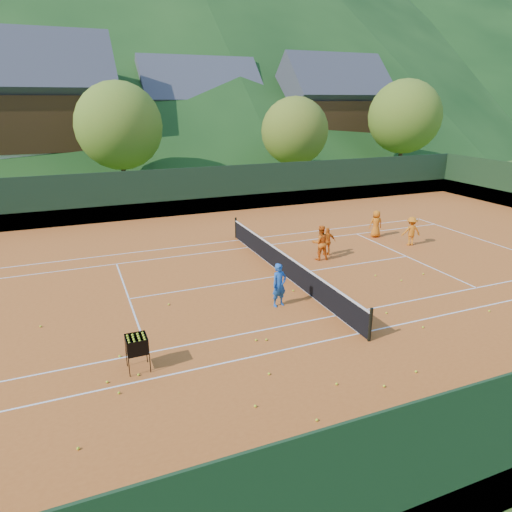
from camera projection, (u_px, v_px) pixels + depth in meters
name	position (u px, v px, depth m)	size (l,w,h in m)	color
ground	(284.00, 276.00, 19.22)	(400.00, 400.00, 0.00)	#34571B
clay_court	(284.00, 275.00, 19.22)	(40.00, 24.00, 0.02)	#B7561D
coach	(279.00, 285.00, 16.12)	(0.58, 0.38, 1.59)	blue
student_a	(320.00, 243.00, 20.86)	(0.79, 0.61, 1.62)	orange
student_b	(327.00, 241.00, 21.51)	(0.79, 0.33, 1.34)	orange
student_c	(376.00, 224.00, 24.35)	(0.71, 0.46, 1.45)	orange
student_d	(411.00, 231.00, 22.97)	(0.95, 0.54, 1.47)	orange
tennis_ball_0	(489.00, 311.00, 15.87)	(0.07, 0.07, 0.07)	#CBE926
tennis_ball_1	(293.00, 291.00, 17.57)	(0.07, 0.07, 0.07)	#CBE926
tennis_ball_2	(78.00, 448.00, 9.62)	(0.07, 0.07, 0.07)	#CBE926
tennis_ball_3	(416.00, 372.00, 12.33)	(0.07, 0.07, 0.07)	#CBE926
tennis_ball_4	(107.00, 382.00, 11.88)	(0.07, 0.07, 0.07)	#CBE926
tennis_ball_5	(375.00, 275.00, 19.08)	(0.07, 0.07, 0.07)	#CBE926
tennis_ball_6	(336.00, 305.00, 16.37)	(0.07, 0.07, 0.07)	#CBE926
tennis_ball_7	(119.00, 393.00, 11.44)	(0.07, 0.07, 0.07)	#CBE926
tennis_ball_8	(256.00, 340.00, 13.95)	(0.07, 0.07, 0.07)	#CBE926
tennis_ball_9	(423.00, 274.00, 19.26)	(0.07, 0.07, 0.07)	#CBE926
tennis_ball_10	(317.00, 420.00, 10.47)	(0.07, 0.07, 0.07)	#CBE926
tennis_ball_11	(255.00, 406.00, 10.95)	(0.07, 0.07, 0.07)	#CBE926
tennis_ball_12	(120.00, 356.00, 13.07)	(0.07, 0.07, 0.07)	#CBE926
tennis_ball_13	(386.00, 313.00, 15.73)	(0.07, 0.07, 0.07)	#CBE926
tennis_ball_14	(266.00, 340.00, 13.98)	(0.07, 0.07, 0.07)	#CBE926
tennis_ball_15	(269.00, 374.00, 12.24)	(0.07, 0.07, 0.07)	#CBE926
tennis_ball_16	(401.00, 280.00, 18.56)	(0.07, 0.07, 0.07)	#CBE926
tennis_ball_17	(138.00, 375.00, 12.20)	(0.07, 0.07, 0.07)	#CBE926
tennis_ball_18	(41.00, 326.00, 14.80)	(0.07, 0.07, 0.07)	#CBE926
tennis_ball_19	(423.00, 327.00, 14.74)	(0.07, 0.07, 0.07)	#CBE926
tennis_ball_20	(384.00, 386.00, 11.71)	(0.07, 0.07, 0.07)	#CBE926
tennis_ball_21	(337.00, 384.00, 11.80)	(0.07, 0.07, 0.07)	#CBE926
tennis_ball_22	(169.00, 304.00, 16.39)	(0.07, 0.07, 0.07)	#CBE926
court_lines	(284.00, 275.00, 19.22)	(23.83, 11.03, 0.00)	white
tennis_net	(285.00, 264.00, 19.06)	(0.10, 12.07, 1.10)	black
perimeter_fence	(285.00, 247.00, 18.81)	(40.40, 24.24, 3.00)	black
ball_hopper	(137.00, 345.00, 12.27)	(0.57, 0.57, 1.00)	black
chalet_left	(35.00, 116.00, 40.06)	(13.80, 9.93, 12.92)	beige
chalet_mid	(199.00, 120.00, 49.51)	(12.65, 8.82, 11.45)	beige
chalet_right	(330.00, 116.00, 50.95)	(11.50, 8.82, 11.91)	beige
tree_b	(119.00, 126.00, 33.61)	(6.40, 6.40, 8.40)	#422C1A
tree_c	(295.00, 131.00, 37.97)	(5.60, 5.60, 7.35)	#412A1A
tree_d	(404.00, 117.00, 42.83)	(6.80, 6.80, 8.93)	#422A1A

